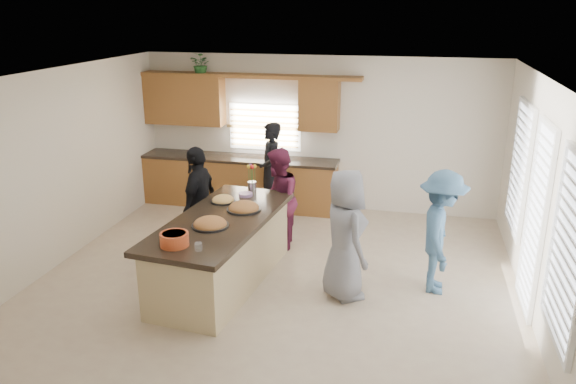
% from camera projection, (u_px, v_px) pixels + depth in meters
% --- Properties ---
extents(floor, '(6.50, 6.50, 0.00)m').
position_uv_depth(floor, '(279.00, 276.00, 7.91)').
color(floor, beige).
rests_on(floor, ground).
extents(room_shell, '(6.52, 6.02, 2.81)m').
position_uv_depth(room_shell, '(278.00, 144.00, 7.31)').
color(room_shell, silver).
rests_on(room_shell, ground).
extents(back_cabinetry, '(4.08, 0.66, 2.46)m').
position_uv_depth(back_cabinetry, '(238.00, 158.00, 10.46)').
color(back_cabinetry, brown).
rests_on(back_cabinetry, ground).
extents(right_wall_glazing, '(0.06, 4.00, 2.25)m').
position_uv_depth(right_wall_glazing, '(538.00, 207.00, 6.67)').
color(right_wall_glazing, white).
rests_on(right_wall_glazing, ground).
extents(island, '(1.42, 2.81, 0.95)m').
position_uv_depth(island, '(222.00, 252.00, 7.58)').
color(island, tan).
rests_on(island, ground).
extents(platter_front, '(0.47, 0.47, 0.19)m').
position_uv_depth(platter_front, '(210.00, 224.00, 7.13)').
color(platter_front, black).
rests_on(platter_front, island).
extents(platter_mid, '(0.47, 0.47, 0.19)m').
position_uv_depth(platter_mid, '(244.00, 208.00, 7.70)').
color(platter_mid, black).
rests_on(platter_mid, island).
extents(platter_back, '(0.35, 0.35, 0.14)m').
position_uv_depth(platter_back, '(223.00, 200.00, 8.02)').
color(platter_back, black).
rests_on(platter_back, island).
extents(salad_bowl, '(0.34, 0.34, 0.16)m').
position_uv_depth(salad_bowl, '(174.00, 239.00, 6.54)').
color(salad_bowl, '#C34B23').
rests_on(salad_bowl, island).
extents(clear_cup, '(0.09, 0.09, 0.09)m').
position_uv_depth(clear_cup, '(199.00, 247.00, 6.42)').
color(clear_cup, white).
rests_on(clear_cup, island).
extents(plate_stack, '(0.21, 0.21, 0.04)m').
position_uv_depth(plate_stack, '(246.00, 194.00, 8.28)').
color(plate_stack, '#A57BB3').
rests_on(plate_stack, island).
extents(flower_vase, '(0.14, 0.14, 0.41)m').
position_uv_depth(flower_vase, '(252.00, 178.00, 8.44)').
color(flower_vase, silver).
rests_on(flower_vase, island).
extents(potted_plant, '(0.48, 0.46, 0.42)m').
position_uv_depth(potted_plant, '(201.00, 64.00, 10.15)').
color(potted_plant, '#29672A').
rests_on(potted_plant, back_cabinetry).
extents(woman_left_back, '(0.62, 0.73, 1.71)m').
position_uv_depth(woman_left_back, '(271.00, 171.00, 9.87)').
color(woman_left_back, black).
rests_on(woman_left_back, ground).
extents(woman_left_mid, '(0.72, 0.86, 1.60)m').
position_uv_depth(woman_left_mid, '(278.00, 200.00, 8.57)').
color(woman_left_mid, '#5A1B34').
rests_on(woman_left_mid, ground).
extents(woman_left_front, '(0.43, 1.00, 1.69)m').
position_uv_depth(woman_left_front, '(199.00, 202.00, 8.35)').
color(woman_left_front, black).
rests_on(woman_left_front, ground).
extents(woman_right_back, '(0.63, 1.08, 1.66)m').
position_uv_depth(woman_right_back, '(441.00, 232.00, 7.27)').
color(woman_right_back, '#3E6588').
rests_on(woman_right_back, ground).
extents(woman_right_front, '(0.90, 1.00, 1.71)m').
position_uv_depth(woman_right_front, '(345.00, 235.00, 7.12)').
color(woman_right_front, slate).
rests_on(woman_right_front, ground).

